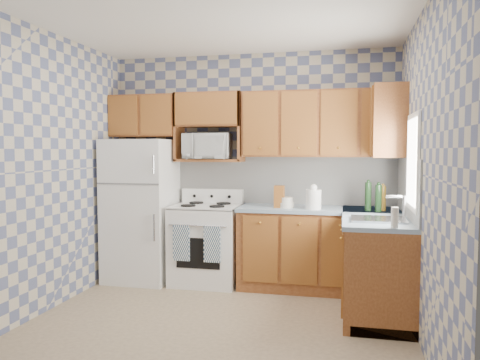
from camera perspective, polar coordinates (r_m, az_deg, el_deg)
name	(u,v)px	position (r m, az deg, el deg)	size (l,w,h in m)	color
floor	(216,325)	(4.35, -2.93, -17.29)	(3.40, 3.40, 0.00)	#78654E
back_wall	(251,167)	(5.63, 1.39, 1.55)	(3.40, 0.02, 2.70)	slate
right_wall	(423,176)	(3.97, 21.39, 0.46)	(0.02, 3.20, 2.70)	slate
backsplash_back	(284,180)	(5.56, 5.42, -0.04)	(2.60, 0.01, 0.56)	white
backsplash_right	(408,187)	(4.77, 19.76, -0.83)	(0.01, 1.60, 0.56)	white
refrigerator	(141,210)	(5.73, -11.96, -3.61)	(0.75, 0.70, 1.68)	white
stove_body	(206,245)	(5.53, -4.11, -7.89)	(0.76, 0.65, 0.90)	white
cooktop	(206,206)	(5.46, -4.13, -3.21)	(0.76, 0.65, 0.03)	silver
backguard	(213,196)	(5.71, -3.34, -1.94)	(0.76, 0.08, 0.17)	white
dish_towel_left	(181,243)	(5.25, -7.15, -7.62)	(0.19, 0.03, 0.40)	navy
dish_towel_right	(212,244)	(5.14, -3.40, -7.84)	(0.19, 0.03, 0.40)	navy
base_cabinets_back	(319,250)	(5.34, 9.55, -8.46)	(1.75, 0.60, 0.88)	#623014
base_cabinets_right	(375,264)	(4.85, 16.12, -9.77)	(0.60, 1.60, 0.88)	#623014
countertop_back	(319,209)	(5.26, 9.60, -3.56)	(1.77, 0.63, 0.04)	gray
countertop_right	(375,217)	(4.77, 16.16, -4.38)	(0.63, 1.60, 0.04)	gray
upper_cabinets_back	(321,124)	(5.37, 9.79, 6.74)	(1.75, 0.33, 0.74)	#623014
upper_cabinets_fridge	(145,116)	(5.87, -11.48, 7.62)	(0.82, 0.33, 0.50)	#623014
upper_cabinets_right	(388,122)	(5.19, 17.59, 6.74)	(0.33, 0.70, 0.74)	#623014
microwave_shelf	(210,160)	(5.58, -3.68, 2.40)	(0.80, 0.33, 0.03)	#623014
microwave	(208,146)	(5.57, -3.96, 4.12)	(0.55, 0.37, 0.30)	white
sink	(378,220)	(4.42, 16.51, -4.69)	(0.48, 0.40, 0.03)	#B7B7BC
window	(413,162)	(4.41, 20.33, 2.07)	(0.02, 0.66, 0.86)	white
bottle_0	(368,197)	(5.07, 15.35, -1.96)	(0.07, 0.07, 0.30)	black
bottle_1	(378,198)	(5.02, 16.52, -2.16)	(0.07, 0.07, 0.28)	black
bottle_2	(383,198)	(5.13, 17.00, -2.16)	(0.07, 0.07, 0.26)	brown
knife_block	(279,197)	(5.20, 4.82, -2.03)	(0.11, 0.11, 0.24)	brown
electric_kettle	(313,199)	(5.10, 8.95, -2.35)	(0.17, 0.17, 0.21)	white
food_containers	(286,202)	(5.21, 5.65, -2.73)	(0.18, 0.18, 0.12)	beige
soap_bottle	(395,218)	(4.02, 18.34, -4.38)	(0.06, 0.06, 0.17)	beige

